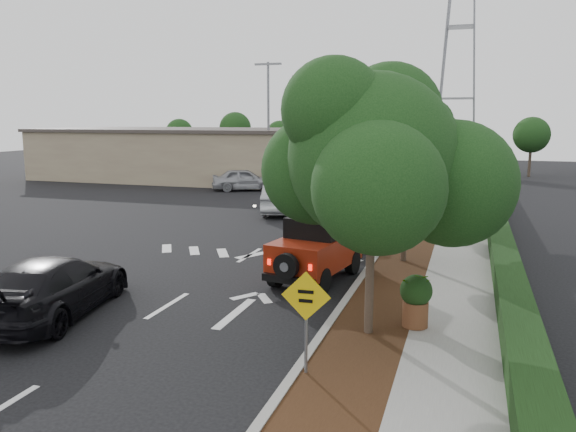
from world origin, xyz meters
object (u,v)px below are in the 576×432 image
at_px(red_jeep, 319,247).
at_px(black_suv_oncoming, 53,286).
at_px(silver_suv_ahead, 333,223).
at_px(speed_hump_sign, 306,309).

bearing_deg(red_jeep, black_suv_oncoming, -126.54).
bearing_deg(red_jeep, silver_suv_ahead, 108.73).
relative_size(red_jeep, black_suv_oncoming, 0.77).
xyz_separation_m(red_jeep, silver_suv_ahead, (-0.90, 5.75, -0.30)).
distance_m(red_jeep, silver_suv_ahead, 5.82).
relative_size(red_jeep, speed_hump_sign, 1.99).
relative_size(silver_suv_ahead, black_suv_oncoming, 0.98).
bearing_deg(black_suv_oncoming, silver_suv_ahead, -123.74).
xyz_separation_m(red_jeep, black_suv_oncoming, (-5.64, -5.38, -0.25)).
distance_m(red_jeep, black_suv_oncoming, 7.80).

